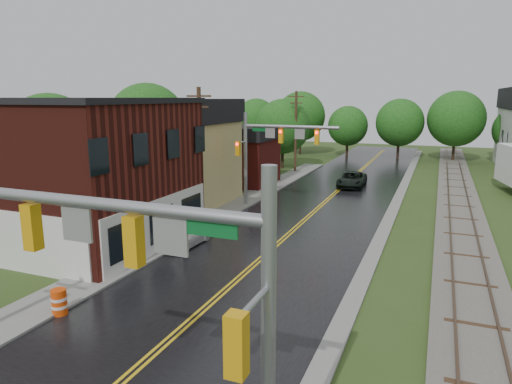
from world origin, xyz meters
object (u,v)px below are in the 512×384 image
Objects in this scene: utility_pole_c at (296,130)px; tree_left_b at (148,125)px; utility_pole_b at (200,151)px; traffic_signal_near at (167,271)px; brick_building at (57,170)px; tree_left_e at (284,128)px; construction_barrel at (59,302)px; pickup_white at (186,236)px; tree_left_c at (223,133)px; suv_dark at (352,180)px; tree_left_a at (52,139)px; traffic_signal_far at (272,143)px.

utility_pole_c is 16.42m from tree_left_b.
utility_pole_b is 1.00× the size of utility_pole_c.
utility_pole_c is at bearing 103.74° from traffic_signal_near.
brick_building is 1.75× the size of tree_left_e.
tree_left_b reaches higher than construction_barrel.
tree_left_e is 30.03m from pickup_white.
construction_barrel is (1.80, -14.78, -4.20)m from utility_pole_b.
utility_pole_b reaches higher than brick_building.
tree_left_c is 1.89× the size of pickup_white.
pickup_white is (7.68, 1.45, -3.56)m from brick_building.
tree_left_b is 20.11m from suv_dark.
tree_left_a is at bearing 136.87° from brick_building.
traffic_signal_far reaches higher than pickup_white.
pickup_white is (2.00, -27.55, -4.13)m from utility_pole_c.
suv_dark is at bearing 36.86° from tree_left_a.
traffic_signal_near is at bearing -74.32° from tree_left_e.
traffic_signal_far is 19.65m from tree_left_e.
pickup_white is at bearing -49.82° from tree_left_b.
utility_pole_b is 23.99m from tree_left_e.
tree_left_a is 18.98m from tree_left_c.
traffic_signal_far is 0.76× the size of tree_left_b.
tree_left_b reaches higher than tree_left_a.
tree_left_c is (-1.36, 24.90, 0.36)m from brick_building.
tree_left_c is at bearing -129.81° from tree_left_e.
traffic_signal_near is 35.76m from suv_dark.
suv_dark is at bearing -40.80° from utility_pole_c.
tree_left_c is at bearing -149.80° from utility_pole_c.
traffic_signal_far is (9.01, 12.00, 0.82)m from brick_building.
tree_left_a is 10.22m from tree_left_b.
brick_building is at bearing -72.39° from tree_left_b.
utility_pole_b is 13.05m from tree_left_a.
tree_left_c is (-7.05, -4.10, -0.21)m from utility_pole_c.
tree_left_b is at bearing 78.69° from tree_left_a.
pickup_white is (-1.33, -10.55, -4.39)m from traffic_signal_far.
traffic_signal_near reaches higher than pickup_white.
tree_left_b is 16.67m from tree_left_e.
traffic_signal_far is 0.96× the size of tree_left_c.
tree_left_e is (-5.38, 18.90, -0.16)m from traffic_signal_far.
brick_building is 20.60m from traffic_signal_near.
tree_left_c is (6.00, 18.00, -0.60)m from tree_left_a.
tree_left_a reaches higher than tree_left_e.
pickup_white is (-8.27, 14.45, -4.38)m from traffic_signal_near.
tree_left_b is 2.40× the size of pickup_white.
utility_pole_c reaches higher than suv_dark.
pickup_white is (2.00, -5.55, -4.13)m from utility_pole_b.
traffic_signal_far is 1.45× the size of suv_dark.
suv_dark is (20.68, 15.51, -4.41)m from tree_left_a.
tree_left_e is (-2.05, 23.90, 0.09)m from utility_pole_b.
utility_pole_b is 1.10× the size of tree_left_e.
tree_left_a is 26.23m from suv_dark.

